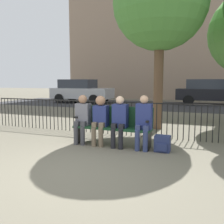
# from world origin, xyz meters

# --- Properties ---
(ground_plane) EXTENTS (80.00, 80.00, 0.00)m
(ground_plane) POSITION_xyz_m (0.00, 0.00, 0.00)
(ground_plane) COLOR #605B4C
(park_bench) EXTENTS (1.87, 0.45, 0.92)m
(park_bench) POSITION_xyz_m (0.00, 1.98, 0.50)
(park_bench) COLOR #14381E
(park_bench) RESTS_ON ground
(seated_person_0) EXTENTS (0.34, 0.39, 1.18)m
(seated_person_0) POSITION_xyz_m (-0.75, 1.85, 0.66)
(seated_person_0) COLOR #3D3D42
(seated_person_0) RESTS_ON ground
(seated_person_1) EXTENTS (0.34, 0.39, 1.18)m
(seated_person_1) POSITION_xyz_m (-0.28, 1.85, 0.67)
(seated_person_1) COLOR brown
(seated_person_1) RESTS_ON ground
(seated_person_2) EXTENTS (0.34, 0.39, 1.18)m
(seated_person_2) POSITION_xyz_m (0.20, 1.85, 0.65)
(seated_person_2) COLOR black
(seated_person_2) RESTS_ON ground
(seated_person_3) EXTENTS (0.34, 0.39, 1.21)m
(seated_person_3) POSITION_xyz_m (0.77, 1.85, 0.67)
(seated_person_3) COLOR navy
(seated_person_3) RESTS_ON ground
(backpack) EXTENTS (0.33, 0.26, 0.35)m
(backpack) POSITION_xyz_m (1.20, 1.80, 0.17)
(backpack) COLOR navy
(backpack) RESTS_ON ground
(fence_railing) EXTENTS (9.01, 0.03, 0.95)m
(fence_railing) POSITION_xyz_m (-0.02, 3.07, 0.56)
(fence_railing) COLOR black
(fence_railing) RESTS_ON ground
(tree_0) EXTENTS (2.88, 2.88, 5.32)m
(tree_0) POSITION_xyz_m (0.60, 4.39, 3.85)
(tree_0) COLOR brown
(tree_0) RESTS_ON ground
(street_surface) EXTENTS (24.00, 6.00, 0.01)m
(street_surface) POSITION_xyz_m (0.00, 12.00, 0.00)
(street_surface) COLOR #2B2B2D
(street_surface) RESTS_ON ground
(parked_car_0) EXTENTS (4.20, 1.94, 1.62)m
(parked_car_0) POSITION_xyz_m (2.15, 13.50, 0.84)
(parked_car_0) COLOR black
(parked_car_0) RESTS_ON ground
(parked_car_1) EXTENTS (4.20, 1.94, 1.62)m
(parked_car_1) POSITION_xyz_m (-6.21, 11.96, 0.84)
(parked_car_1) COLOR #B7B7BC
(parked_car_1) RESTS_ON ground
(building_facade) EXTENTS (20.00, 6.00, 13.50)m
(building_facade) POSITION_xyz_m (0.00, 20.00, 6.75)
(building_facade) COLOR gray
(building_facade) RESTS_ON ground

